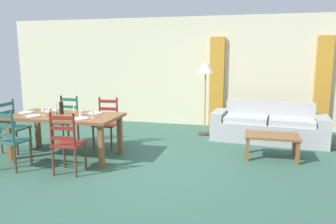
{
  "coord_description": "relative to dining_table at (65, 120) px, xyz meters",
  "views": [
    {
      "loc": [
        1.68,
        -4.85,
        1.78
      ],
      "look_at": [
        0.23,
        0.78,
        0.75
      ],
      "focal_mm": 34.73,
      "sensor_mm": 36.0,
      "label": 1
    }
  ],
  "objects": [
    {
      "name": "curtain_panel_right",
      "position": [
        4.68,
        3.1,
        0.44
      ],
      "size": [
        0.35,
        0.08,
        2.2
      ],
      "primitive_type": "cube",
      "color": "orange",
      "rests_on": "ground_plane"
    },
    {
      "name": "dining_chair_near_left",
      "position": [
        -0.48,
        -0.79,
        -0.19
      ],
      "size": [
        0.44,
        0.43,
        0.96
      ],
      "color": "#265B4F",
      "rests_on": "ground_plane"
    },
    {
      "name": "curtain_panel_left",
      "position": [
        2.28,
        3.1,
        0.44
      ],
      "size": [
        0.35,
        0.08,
        2.2
      ],
      "primitive_type": "cube",
      "color": "orange",
      "rests_on": "ground_plane"
    },
    {
      "name": "coffee_table",
      "position": [
        3.49,
        0.8,
        -0.31
      ],
      "size": [
        0.9,
        0.56,
        0.42
      ],
      "color": "brown",
      "rests_on": "ground_plane"
    },
    {
      "name": "candle_short",
      "position": [
        0.2,
        -0.04,
        0.14
      ],
      "size": [
        0.05,
        0.05,
        0.19
      ],
      "color": "#998C66",
      "rests_on": "dining_table"
    },
    {
      "name": "fork_head_west",
      "position": [
        -0.93,
        0.0,
        0.09
      ],
      "size": [
        0.02,
        0.17,
        0.01
      ],
      "primitive_type": "cube",
      "rotation": [
        0.0,
        0.0,
        -0.03
      ],
      "color": "silver",
      "rests_on": "dining_table"
    },
    {
      "name": "candle_tall",
      "position": [
        -0.18,
        0.02,
        0.16
      ],
      "size": [
        0.05,
        0.05,
        0.26
      ],
      "color": "#998C66",
      "rests_on": "dining_table"
    },
    {
      "name": "fork_near_left",
      "position": [
        -0.6,
        -0.25,
        0.09
      ],
      "size": [
        0.03,
        0.17,
        0.01
      ],
      "primitive_type": "cube",
      "rotation": [
        0.0,
        0.0,
        0.06
      ],
      "color": "silver",
      "rests_on": "dining_table"
    },
    {
      "name": "dining_table",
      "position": [
        0.0,
        0.0,
        0.0
      ],
      "size": [
        1.9,
        0.96,
        0.75
      ],
      "color": "brown",
      "rests_on": "ground_plane"
    },
    {
      "name": "dining_chair_near_right",
      "position": [
        0.48,
        -0.74,
        -0.19
      ],
      "size": [
        0.45,
        0.43,
        0.96
      ],
      "color": "maroon",
      "rests_on": "ground_plane"
    },
    {
      "name": "standing_lamp",
      "position": [
        2.13,
        2.2,
        0.75
      ],
      "size": [
        0.4,
        0.4,
        1.64
      ],
      "color": "#332D28",
      "rests_on": "ground_plane"
    },
    {
      "name": "fork_far_left",
      "position": [
        -0.6,
        0.25,
        0.09
      ],
      "size": [
        0.02,
        0.17,
        0.01
      ],
      "primitive_type": "cube",
      "rotation": [
        0.0,
        0.0,
        -0.04
      ],
      "color": "silver",
      "rests_on": "dining_table"
    },
    {
      "name": "dinner_plate_near_right",
      "position": [
        0.45,
        -0.25,
        0.1
      ],
      "size": [
        0.24,
        0.24,
        0.02
      ],
      "primitive_type": "cylinder",
      "color": "white",
      "rests_on": "dining_table"
    },
    {
      "name": "wall_far",
      "position": [
        1.43,
        3.24,
        0.69
      ],
      "size": [
        9.6,
        0.16,
        2.7
      ],
      "primitive_type": "cube",
      "color": "beige",
      "rests_on": "ground_plane"
    },
    {
      "name": "wine_bottle",
      "position": [
        -0.1,
        0.05,
        0.2
      ],
      "size": [
        0.07,
        0.07,
        0.32
      ],
      "color": "black",
      "rests_on": "dining_table"
    },
    {
      "name": "fork_far_right",
      "position": [
        0.3,
        0.25,
        0.09
      ],
      "size": [
        0.02,
        0.17,
        0.01
      ],
      "primitive_type": "cube",
      "rotation": [
        0.0,
        0.0,
        -0.0
      ],
      "color": "silver",
      "rests_on": "dining_table"
    },
    {
      "name": "coffee_cup_primary",
      "position": [
        0.32,
        -0.01,
        0.13
      ],
      "size": [
        0.07,
        0.07,
        0.09
      ],
      "primitive_type": "cylinder",
      "color": "beige",
      "rests_on": "dining_table"
    },
    {
      "name": "wine_glass_near_left",
      "position": [
        -0.33,
        -0.15,
        0.2
      ],
      "size": [
        0.06,
        0.06,
        0.16
      ],
      "color": "white",
      "rests_on": "dining_table"
    },
    {
      "name": "dining_chair_far_left",
      "position": [
        -0.46,
        0.78,
        -0.19
      ],
      "size": [
        0.44,
        0.42,
        0.96
      ],
      "color": "#215B48",
      "rests_on": "ground_plane"
    },
    {
      "name": "fork_near_right",
      "position": [
        0.3,
        -0.25,
        0.09
      ],
      "size": [
        0.02,
        0.17,
        0.01
      ],
      "primitive_type": "cube",
      "rotation": [
        0.0,
        0.0,
        -0.03
      ],
      "color": "silver",
      "rests_on": "dining_table"
    },
    {
      "name": "dinner_plate_far_left",
      "position": [
        -0.45,
        0.25,
        0.1
      ],
      "size": [
        0.24,
        0.24,
        0.02
      ],
      "primitive_type": "cylinder",
      "color": "white",
      "rests_on": "dining_table"
    },
    {
      "name": "coffee_cup_secondary",
      "position": [
        -0.35,
        0.08,
        0.13
      ],
      "size": [
        0.07,
        0.07,
        0.09
      ],
      "primitive_type": "cylinder",
      "color": "beige",
      "rests_on": "dining_table"
    },
    {
      "name": "dining_chair_far_right",
      "position": [
        0.42,
        0.76,
        -0.19
      ],
      "size": [
        0.44,
        0.42,
        0.96
      ],
      "color": "maroon",
      "rests_on": "ground_plane"
    },
    {
      "name": "dining_chair_head_west",
      "position": [
        -1.13,
        0.04,
        -0.19
      ],
      "size": [
        0.41,
        0.43,
        0.96
      ],
      "color": "#265A50",
      "rests_on": "ground_plane"
    },
    {
      "name": "couch",
      "position": [
        3.49,
        2.01,
        -0.37
      ],
      "size": [
        2.34,
        1.0,
        0.8
      ],
      "color": "#A8A7A6",
      "rests_on": "ground_plane"
    },
    {
      "name": "dinner_plate_near_left",
      "position": [
        -0.45,
        -0.25,
        0.1
      ],
      "size": [
        0.24,
        0.24,
        0.02
      ],
      "primitive_type": "cylinder",
      "color": "white",
      "rests_on": "dining_table"
    },
    {
      "name": "wine_glass_near_right",
      "position": [
        0.6,
        -0.15,
        0.2
      ],
      "size": [
        0.06,
        0.06,
        0.16
      ],
      "color": "white",
      "rests_on": "dining_table"
    },
    {
      "name": "dinner_plate_far_right",
      "position": [
        0.45,
        0.25,
        0.1
      ],
      "size": [
        0.24,
        0.24,
        0.02
      ],
      "primitive_type": "cylinder",
      "color": "white",
      "rests_on": "dining_table"
    },
    {
      "name": "dinner_plate_head_west",
      "position": [
        -0.78,
        -0.0,
        0.1
      ],
      "size": [
        0.24,
        0.24,
        0.02
      ],
      "primitive_type": "cylinder",
      "color": "white",
      "rests_on": "dining_table"
    },
    {
      "name": "ground_plane",
      "position": [
        1.43,
        -0.06,
        -0.67
      ],
      "size": [
        9.6,
        9.6,
        0.02
      ],
      "primitive_type": "cube",
      "color": "#355D4D"
    }
  ]
}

